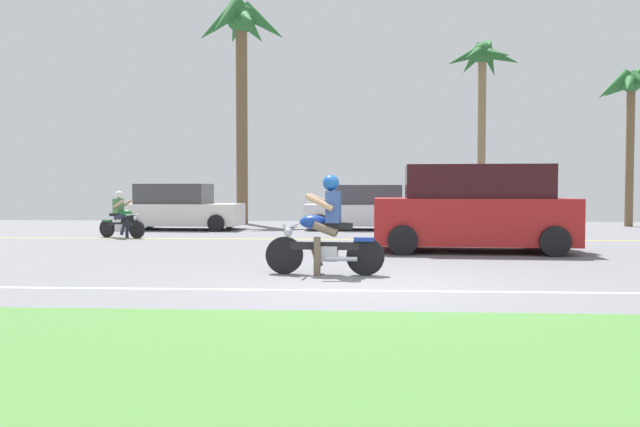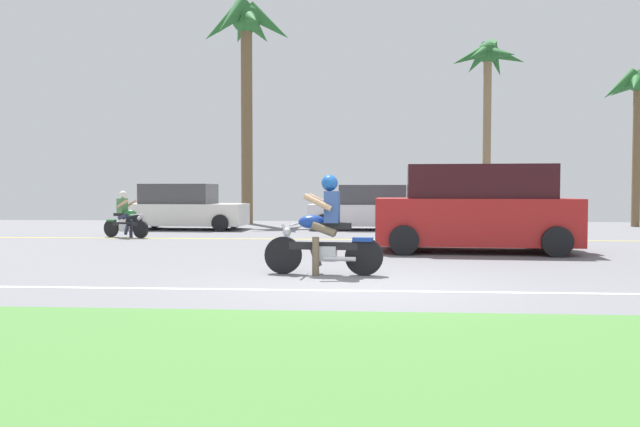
# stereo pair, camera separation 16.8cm
# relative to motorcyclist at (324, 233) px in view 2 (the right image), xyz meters

# --- Properties ---
(ground) EXTENTS (56.00, 30.00, 0.04)m
(ground) POSITION_rel_motorcyclist_xyz_m (0.63, 1.87, -0.71)
(ground) COLOR slate
(grass_median) EXTENTS (56.00, 3.80, 0.06)m
(grass_median) POSITION_rel_motorcyclist_xyz_m (0.63, -5.23, -0.66)
(grass_median) COLOR #477A38
(grass_median) RESTS_ON ground
(lane_line_near) EXTENTS (50.40, 0.12, 0.01)m
(lane_line_near) POSITION_rel_motorcyclist_xyz_m (0.63, -1.60, -0.69)
(lane_line_near) COLOR silver
(lane_line_near) RESTS_ON ground
(lane_line_far) EXTENTS (50.40, 0.12, 0.01)m
(lane_line_far) POSITION_rel_motorcyclist_xyz_m (0.63, 7.11, -0.69)
(lane_line_far) COLOR yellow
(lane_line_far) RESTS_ON ground
(motorcyclist) EXTENTS (1.97, 0.64, 1.64)m
(motorcyclist) POSITION_rel_motorcyclist_xyz_m (0.00, 0.00, 0.00)
(motorcyclist) COLOR black
(motorcyclist) RESTS_ON ground
(suv_nearby) EXTENTS (4.61, 2.36, 1.94)m
(suv_nearby) POSITION_rel_motorcyclist_xyz_m (3.15, 4.01, 0.25)
(suv_nearby) COLOR #AD1E1E
(suv_nearby) RESTS_ON ground
(parked_car_0) EXTENTS (4.18, 2.14, 1.58)m
(parked_car_0) POSITION_rel_motorcyclist_xyz_m (-5.59, 11.04, 0.04)
(parked_car_0) COLOR white
(parked_car_0) RESTS_ON ground
(parked_car_1) EXTENTS (3.87, 1.85, 1.54)m
(parked_car_1) POSITION_rel_motorcyclist_xyz_m (0.76, 11.35, 0.02)
(parked_car_1) COLOR silver
(parked_car_1) RESTS_ON ground
(palm_tree_0) EXTENTS (2.68, 2.72, 5.87)m
(palm_tree_0) POSITION_rel_motorcyclist_xyz_m (10.68, 13.70, 4.16)
(palm_tree_0) COLOR brown
(palm_tree_0) RESTS_ON ground
(palm_tree_1) EXTENTS (2.96, 2.82, 7.21)m
(palm_tree_1) POSITION_rel_motorcyclist_xyz_m (5.37, 14.31, 5.26)
(palm_tree_1) COLOR #846B4C
(palm_tree_1) RESTS_ON ground
(palm_tree_2) EXTENTS (3.83, 3.90, 8.97)m
(palm_tree_2) POSITION_rel_motorcyclist_xyz_m (-4.12, 14.87, 6.66)
(palm_tree_2) COLOR brown
(palm_tree_2) RESTS_ON ground
(motorcyclist_distant) EXTENTS (1.53, 0.72, 1.35)m
(motorcyclist_distant) POSITION_rel_motorcyclist_xyz_m (-6.23, 7.35, -0.12)
(motorcyclist_distant) COLOR black
(motorcyclist_distant) RESTS_ON ground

